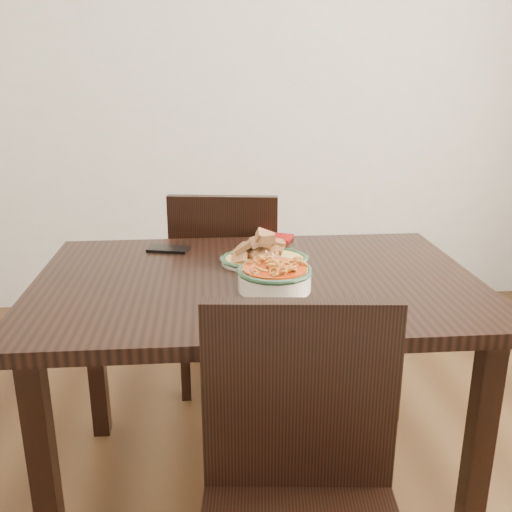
{
  "coord_description": "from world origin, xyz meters",
  "views": [
    {
      "loc": [
        -0.2,
        -1.5,
        1.33
      ],
      "look_at": [
        -0.07,
        0.11,
        0.81
      ],
      "focal_mm": 40.0,
      "sensor_mm": 36.0,
      "label": 1
    }
  ],
  "objects": [
    {
      "name": "floor",
      "position": [
        0.0,
        0.0,
        0.0
      ],
      "size": [
        3.5,
        3.5,
        0.0
      ],
      "primitive_type": "plane",
      "color": "#352111",
      "rests_on": "ground"
    },
    {
      "name": "wall_back",
      "position": [
        0.0,
        1.75,
        1.3
      ],
      "size": [
        3.5,
        0.1,
        2.6
      ],
      "primitive_type": "cube",
      "color": "beige",
      "rests_on": "ground"
    },
    {
      "name": "dining_table",
      "position": [
        -0.07,
        0.09,
        0.66
      ],
      "size": [
        1.31,
        0.88,
        0.75
      ],
      "color": "black",
      "rests_on": "ground"
    },
    {
      "name": "chair_far",
      "position": [
        -0.14,
        0.72,
        0.5
      ],
      "size": [
        0.47,
        0.47,
        0.89
      ],
      "rotation": [
        0.0,
        0.0,
        3.0
      ],
      "color": "black",
      "rests_on": "ground"
    },
    {
      "name": "chair_near",
      "position": [
        -0.03,
        -0.55,
        0.5
      ],
      "size": [
        0.46,
        0.46,
        0.89
      ],
      "rotation": [
        0.0,
        0.0,
        -0.09
      ],
      "color": "black",
      "rests_on": "ground"
    },
    {
      "name": "fish_plate",
      "position": [
        -0.03,
        0.22,
        0.79
      ],
      "size": [
        0.28,
        0.22,
        0.11
      ],
      "color": "#EFE5CA",
      "rests_on": "dining_table"
    },
    {
      "name": "noodle_bowl",
      "position": [
        -0.03,
        -0.01,
        0.79
      ],
      "size": [
        0.21,
        0.21,
        0.08
      ],
      "color": "#EBE2C7",
      "rests_on": "dining_table"
    },
    {
      "name": "smartphone",
      "position": [
        -0.34,
        0.39,
        0.76
      ],
      "size": [
        0.15,
        0.11,
        0.01
      ],
      "primitive_type": "cube",
      "rotation": [
        0.0,
        0.0,
        -0.25
      ],
      "color": "black",
      "rests_on": "dining_table"
    },
    {
      "name": "napkin",
      "position": [
        0.04,
        0.49,
        0.76
      ],
      "size": [
        0.14,
        0.13,
        0.01
      ],
      "primitive_type": "cube",
      "rotation": [
        0.0,
        0.0,
        -0.37
      ],
      "color": "#940E0A",
      "rests_on": "dining_table"
    }
  ]
}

